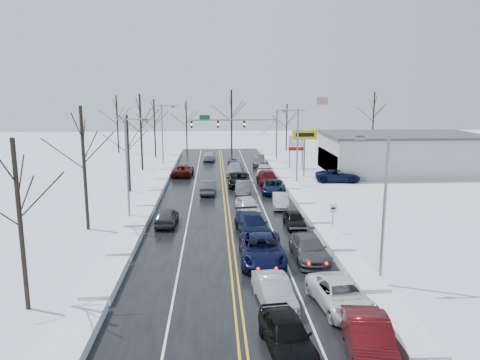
{
  "coord_description": "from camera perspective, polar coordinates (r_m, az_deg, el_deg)",
  "views": [
    {
      "loc": [
        -1.19,
        -43.31,
        11.42
      ],
      "look_at": [
        1.34,
        1.34,
        2.5
      ],
      "focal_mm": 35.0,
      "sensor_mm": 36.0,
      "label": 1
    }
  ],
  "objects": [
    {
      "name": "flagpole",
      "position": [
        75.31,
        9.38,
        6.95
      ],
      "size": [
        1.87,
        1.2,
        10.0
      ],
      "color": "silver",
      "rests_on": "ground"
    },
    {
      "name": "queued_car_17",
      "position": [
        69.1,
        2.26,
        1.76
      ],
      "size": [
        2.06,
        4.99,
        1.61
      ],
      "primitive_type": "imported",
      "rotation": [
        0.0,
        0.0,
        -0.07
      ],
      "color": "#3D4042",
      "rests_on": "ground"
    },
    {
      "name": "speed_limit_sign",
      "position": [
        37.82,
        11.27,
        -3.94
      ],
      "size": [
        0.55,
        0.09,
        2.35
      ],
      "color": "slate",
      "rests_on": "ground"
    },
    {
      "name": "oncoming_car_2",
      "position": [
        74.12,
        -3.77,
        2.39
      ],
      "size": [
        2.07,
        4.66,
        1.33
      ],
      "primitive_type": "imported",
      "rotation": [
        0.0,
        0.0,
        3.1
      ],
      "color": "silver",
      "rests_on": "ground"
    },
    {
      "name": "tires_plus_sign",
      "position": [
        60.78,
        7.89,
        5.1
      ],
      "size": [
        3.2,
        0.34,
        6.0
      ],
      "color": "slate",
      "rests_on": "ground"
    },
    {
      "name": "tree_left_c",
      "position": [
        52.43,
        -13.51,
        4.97
      ],
      "size": [
        3.4,
        3.4,
        8.5
      ],
      "color": "#2D231C",
      "rests_on": "ground"
    },
    {
      "name": "tree_left_d",
      "position": [
        66.2,
        -12.04,
        7.5
      ],
      "size": [
        4.2,
        4.2,
        10.5
      ],
      "color": "#2D231C",
      "rests_on": "ground"
    },
    {
      "name": "queued_car_16",
      "position": [
        61.05,
        2.88,
        0.49
      ],
      "size": [
        2.4,
        4.7,
        1.53
      ],
      "primitive_type": "imported",
      "rotation": [
        0.0,
        0.0,
        -0.14
      ],
      "color": "silver",
      "rests_on": "ground"
    },
    {
      "name": "used_vehicles_sign",
      "position": [
        66.84,
        6.87,
        4.24
      ],
      "size": [
        2.2,
        0.22,
        4.65
      ],
      "color": "slate",
      "rests_on": "ground"
    },
    {
      "name": "queued_car_13",
      "position": [
        45.35,
        4.92,
        -3.35
      ],
      "size": [
        1.82,
        4.29,
        1.38
      ],
      "primitive_type": "imported",
      "rotation": [
        0.0,
        0.0,
        -0.09
      ],
      "color": "#9FA2A7",
      "rests_on": "ground"
    },
    {
      "name": "parked_car_0",
      "position": [
        58.54,
        11.81,
        -0.21
      ],
      "size": [
        5.67,
        3.04,
        1.51
      ],
      "primitive_type": "imported",
      "rotation": [
        0.0,
        0.0,
        1.47
      ],
      "color": "black",
      "rests_on": "ground"
    },
    {
      "name": "tree_far_d",
      "position": [
        85.02,
        5.73,
        7.53
      ],
      "size": [
        3.4,
        3.4,
        8.5
      ],
      "color": "#2D231C",
      "rests_on": "ground"
    },
    {
      "name": "snow_bank_left",
      "position": [
        47.16,
        -10.97,
        -2.94
      ],
      "size": [
        1.71,
        72.0,
        0.58
      ],
      "primitive_type": "cube",
      "color": "white",
      "rests_on": "ground"
    },
    {
      "name": "road_surface",
      "position": [
        46.74,
        -1.69,
        -2.86
      ],
      "size": [
        14.0,
        84.0,
        0.01
      ],
      "primitive_type": "cube",
      "color": "black",
      "rests_on": "ground"
    },
    {
      "name": "tree_far_c",
      "position": [
        82.45,
        -1.04,
        8.68
      ],
      "size": [
        4.4,
        4.4,
        11.0
      ],
      "color": "#2D231C",
      "rests_on": "ground"
    },
    {
      "name": "tree_left_b",
      "position": [
        38.96,
        -18.62,
        4.15
      ],
      "size": [
        4.0,
        4.0,
        10.0
      ],
      "color": "#2D231C",
      "rests_on": "ground"
    },
    {
      "name": "queued_car_15",
      "position": [
        55.43,
        3.41,
        -0.63
      ],
      "size": [
        2.48,
        5.67,
        1.62
      ],
      "primitive_type": "imported",
      "rotation": [
        0.0,
        0.0,
        0.04
      ],
      "color": "#450909",
      "rests_on": "ground"
    },
    {
      "name": "oncoming_car_1",
      "position": [
        61.72,
        -6.93,
        0.54
      ],
      "size": [
        2.81,
        5.42,
        1.46
      ],
      "primitive_type": "imported",
      "rotation": [
        0.0,
        0.0,
        3.07
      ],
      "color": "#4E100A",
      "rests_on": "ground"
    },
    {
      "name": "queued_car_3",
      "position": [
        37.19,
        1.51,
        -6.61
      ],
      "size": [
        2.92,
        5.76,
        1.6
      ],
      "primitive_type": "imported",
      "rotation": [
        0.0,
        0.0,
        0.13
      ],
      "color": "black",
      "rests_on": "ground"
    },
    {
      "name": "tree_left_a",
      "position": [
        25.8,
        -25.52,
        -1.32
      ],
      "size": [
        3.6,
        3.6,
        9.0
      ],
      "color": "#2D231C",
      "rests_on": "ground"
    },
    {
      "name": "ground",
      "position": [
        44.8,
        -1.62,
        -3.49
      ],
      "size": [
        160.0,
        160.0,
        0.0
      ],
      "primitive_type": "plane",
      "color": "silver",
      "rests_on": "ground"
    },
    {
      "name": "streetlight_ne",
      "position": [
        54.49,
        6.82,
        4.76
      ],
      "size": [
        3.2,
        0.25,
        9.0
      ],
      "color": "slate",
      "rests_on": "ground"
    },
    {
      "name": "oncoming_car_0",
      "position": [
        51.11,
        -3.87,
        -1.66
      ],
      "size": [
        1.82,
        4.59,
        1.49
      ],
      "primitive_type": "imported",
      "rotation": [
        0.0,
        0.0,
        3.09
      ],
      "color": "#434548",
      "rests_on": "ground"
    },
    {
      "name": "streetlight_sw",
      "position": [
        40.41,
        -13.35,
        2.28
      ],
      "size": [
        3.2,
        0.25,
        9.0
      ],
      "color": "slate",
      "rests_on": "ground"
    },
    {
      "name": "queued_car_9",
      "position": [
        22.16,
        15.38,
        -20.18
      ],
      "size": [
        2.42,
        5.33,
        1.69
      ],
      "primitive_type": "imported",
      "rotation": [
        0.0,
        0.0,
        -0.12
      ],
      "color": "#4A090D",
      "rests_on": "ground"
    },
    {
      "name": "snow_bank_right",
      "position": [
        47.54,
        7.51,
        -2.72
      ],
      "size": [
        1.71,
        72.0,
        0.58
      ],
      "primitive_type": "cube",
      "color": "white",
      "rests_on": "ground"
    },
    {
      "name": "queued_car_10",
      "position": [
        26.01,
        12.14,
        -15.03
      ],
      "size": [
        3.12,
        5.57,
        1.47
      ],
      "primitive_type": "imported",
      "rotation": [
        0.0,
        0.0,
        0.13
      ],
      "color": "white",
      "rests_on": "ground"
    },
    {
      "name": "streetlight_se",
      "position": [
        27.71,
        16.88,
        -1.96
      ],
      "size": [
        3.2,
        0.25,
        9.0
      ],
      "color": "slate",
      "rests_on": "ground"
    },
    {
      "name": "tree_far_b",
      "position": [
        84.6,
        -6.56,
        7.73
      ],
      "size": [
        3.6,
        3.6,
        9.0
      ],
      "color": "#2D231C",
      "rests_on": "ground"
    },
    {
      "name": "queued_car_5",
      "position": [
        50.15,
        0.38,
        -1.88
      ],
      "size": [
        2.0,
        4.69,
        1.5
      ],
      "primitive_type": "imported",
      "rotation": [
        0.0,
        0.0,
        -0.09
      ],
      "color": "#404245",
      "rests_on": "ground"
    },
    {
      "name": "streetlight_nw",
      "position": [
        67.96,
        -9.29,
        5.98
      ],
      "size": [
        3.2,
        0.25,
        9.0
      ],
      "color": "slate",
      "rests_on": "ground"
    },
    {
      "name": "parked_car_1",
      "position": [
        61.92,
        13.89,
        0.32
      ],
      "size": [
        2.4,
        5.78,
        1.67
      ],
      "primitive_type": "imported",
      "rotation": [
        0.0,
        0.0,
        -0.01
      ],
      "color": "silver",
      "rests_on": "ground"
    },
    {
      "name": "queued_car_12",
      "position": [
        39.24,
        6.62,
        -5.72
      ],
      "size": [
        1.63,
        3.92,
        1.32
      ],
      "primitive_type": "imported",
      "rotation": [
        0.0,
        0.0,
        0.02
      ],
      "color": "black",
      "rests_on": "ground"
    },
    {
      "name": "queued_car_1",
      "position": [
        25.93,
        4.14,
        -14.88
      ],
      "size": [
        2.11,
        4.72,
        1.5
      ],
      "primitive_type": "imported",
      "rotation": [
        0.0,
        0.0,
        0.12
      ],
      "color": "#AEB0B6",
      "rests_on": "ground"
    },
    {
      "name": "parked_car_2",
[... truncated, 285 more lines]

